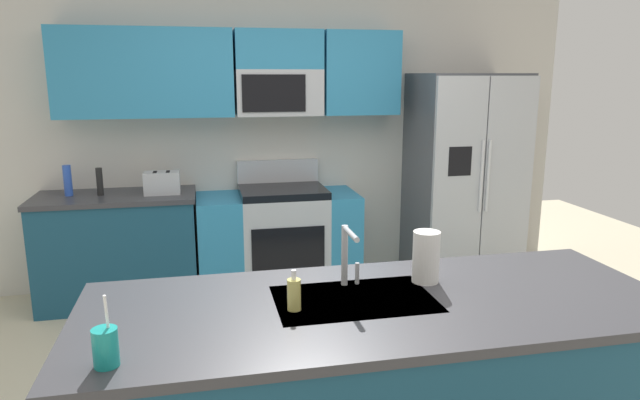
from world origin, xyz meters
name	(u,v)px	position (x,y,z in m)	size (l,w,h in m)	color
ground_plane	(343,398)	(0.00, 0.00, 0.00)	(9.00, 9.00, 0.00)	beige
kitchen_wall_unit	(270,117)	(-0.14, 2.08, 1.47)	(5.20, 0.43, 2.60)	beige
back_counter	(119,248)	(-1.44, 1.80, 0.45)	(1.26, 0.63, 0.90)	navy
range_oven	(279,240)	(-0.12, 1.80, 0.44)	(1.36, 0.61, 1.10)	#B7BABF
refrigerator	(464,179)	(1.55, 1.73, 0.93)	(0.90, 0.76, 1.85)	#4C4F54
island_counter	(378,396)	(-0.03, -0.73, 0.45)	(2.52, 0.97, 0.90)	navy
toaster	(162,183)	(-1.06, 1.75, 0.99)	(0.28, 0.16, 0.18)	#B7BABF
pepper_mill	(100,182)	(-1.54, 1.80, 1.01)	(0.05, 0.05, 0.22)	black
bottle_blue	(68,181)	(-1.78, 1.83, 1.02)	(0.06, 0.06, 0.24)	blue
sink_faucet	(347,251)	(-0.13, -0.54, 1.07)	(0.08, 0.21, 0.28)	#B7BABF
drink_cup_teal	(106,347)	(-1.08, -1.06, 0.97)	(0.08, 0.08, 0.25)	teal
soap_dispenser	(294,294)	(-0.40, -0.74, 0.97)	(0.06, 0.06, 0.17)	#D8CC66
paper_towel_roll	(426,257)	(0.24, -0.55, 1.02)	(0.12, 0.12, 0.24)	white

